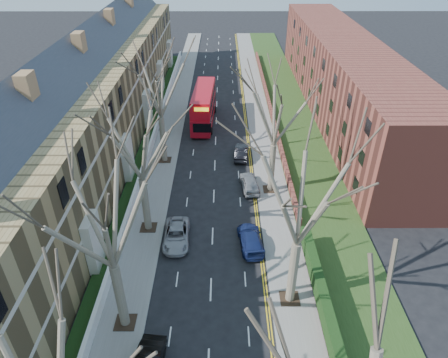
{
  "coord_description": "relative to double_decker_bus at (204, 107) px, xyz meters",
  "views": [
    {
      "loc": [
        0.92,
        -11.46,
        22.89
      ],
      "look_at": [
        1.01,
        18.92,
        3.36
      ],
      "focal_mm": 32.0,
      "sensor_mm": 36.0,
      "label": 1
    }
  ],
  "objects": [
    {
      "name": "car_right_mid",
      "position": [
        5.26,
        -16.08,
        -1.54
      ],
      "size": [
        2.14,
        4.33,
        1.42
      ],
      "primitive_type": "imported",
      "rotation": [
        0.0,
        0.0,
        3.26
      ],
      "color": "gray",
      "rests_on": "ground"
    },
    {
      "name": "car_left_far",
      "position": [
        -1.38,
        -24.06,
        -1.6
      ],
      "size": [
        2.32,
        4.74,
        1.3
      ],
      "primitive_type": "imported",
      "rotation": [
        0.0,
        0.0,
        0.03
      ],
      "color": "#939297",
      "rests_on": "ground"
    },
    {
      "name": "tree_right_mid",
      "position": [
        7.35,
        -30.42,
        7.31
      ],
      "size": [
        10.5,
        10.5,
        14.71
      ],
      "color": "#685C4A",
      "rests_on": "ground"
    },
    {
      "name": "tree_left_dist",
      "position": [
        -4.05,
        -10.42,
        7.31
      ],
      "size": [
        10.5,
        10.5,
        14.71
      ],
      "color": "#685C4A",
      "rests_on": "ground"
    },
    {
      "name": "double_decker_bus",
      "position": [
        0.0,
        0.0,
        0.0
      ],
      "size": [
        3.16,
        11.03,
        4.57
      ],
      "rotation": [
        0.0,
        0.0,
        3.09
      ],
      "color": "#A40B18",
      "rests_on": "ground"
    },
    {
      "name": "tree_left_far",
      "position": [
        -4.05,
        -22.42,
        6.99
      ],
      "size": [
        10.15,
        10.15,
        14.22
      ],
      "color": "#685C4A",
      "rests_on": "ground"
    },
    {
      "name": "grass_verge_right",
      "position": [
        12.15,
        0.58,
        -2.1
      ],
      "size": [
        6.0,
        102.0,
        0.06
      ],
      "color": "#243D16",
      "rests_on": "ground"
    },
    {
      "name": "tree_left_mid",
      "position": [
        -4.05,
        -32.42,
        7.31
      ],
      "size": [
        10.5,
        10.5,
        14.71
      ],
      "color": "#685C4A",
      "rests_on": "ground"
    },
    {
      "name": "flats_right",
      "position": [
        19.11,
        4.58,
        2.73
      ],
      "size": [
        13.97,
        54.0,
        10.0
      ],
      "color": "brown",
      "rests_on": "ground"
    },
    {
      "name": "front_wall_left",
      "position": [
        -6.0,
        -7.42,
        -1.63
      ],
      "size": [
        0.3,
        78.0,
        1.0
      ],
      "color": "white",
      "rests_on": "ground"
    },
    {
      "name": "tree_right_far",
      "position": [
        7.35,
        -16.42,
        6.99
      ],
      "size": [
        10.15,
        10.15,
        14.22
      ],
      "color": "#685C4A",
      "rests_on": "ground"
    },
    {
      "name": "pavement_right",
      "position": [
        7.65,
        0.58,
        -2.19
      ],
      "size": [
        3.0,
        102.0,
        0.12
      ],
      "primitive_type": "cube",
      "color": "slate",
      "rests_on": "ground"
    },
    {
      "name": "terrace_left",
      "position": [
        -12.0,
        -7.42,
        3.28
      ],
      "size": [
        9.7,
        78.0,
        13.6
      ],
      "color": "olive",
      "rests_on": "ground"
    },
    {
      "name": "pavement_left",
      "position": [
        -4.35,
        0.58,
        -2.19
      ],
      "size": [
        3.0,
        102.0,
        0.12
      ],
      "primitive_type": "cube",
      "color": "slate",
      "rests_on": "ground"
    },
    {
      "name": "car_right_near",
      "position": [
        4.86,
        -24.58,
        -1.59
      ],
      "size": [
        2.33,
        4.72,
        1.32
      ],
      "primitive_type": "imported",
      "rotation": [
        0.0,
        0.0,
        3.25
      ],
      "color": "navy",
      "rests_on": "ground"
    },
    {
      "name": "car_right_far",
      "position": [
        4.69,
        -9.59,
        -1.57
      ],
      "size": [
        1.86,
        4.26,
        1.36
      ],
      "primitive_type": "imported",
      "rotation": [
        0.0,
        0.0,
        3.04
      ],
      "color": "black",
      "rests_on": "ground"
    }
  ]
}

